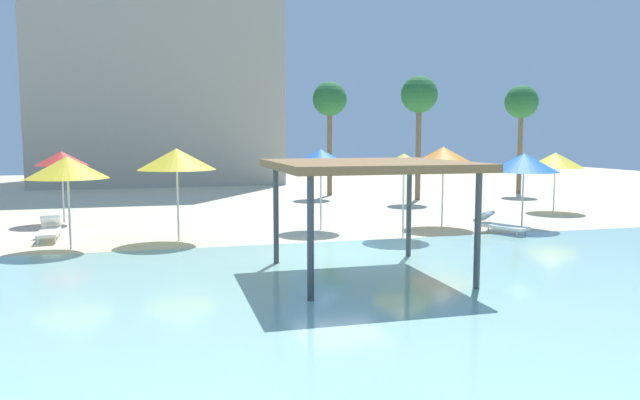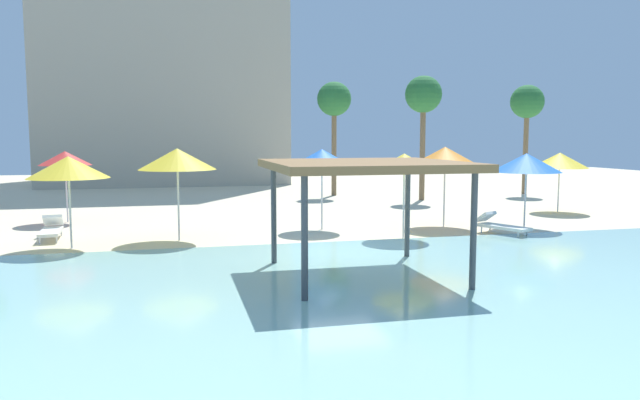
# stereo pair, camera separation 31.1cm
# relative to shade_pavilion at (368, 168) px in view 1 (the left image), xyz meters

# --- Properties ---
(ground_plane) EXTENTS (80.00, 80.00, 0.00)m
(ground_plane) POSITION_rel_shade_pavilion_xyz_m (0.26, 3.05, -2.56)
(ground_plane) COLOR beige
(lagoon_water) EXTENTS (44.00, 13.50, 0.04)m
(lagoon_water) POSITION_rel_shade_pavilion_xyz_m (0.26, -2.20, -2.54)
(lagoon_water) COLOR #99D1C6
(lagoon_water) RESTS_ON ground
(shade_pavilion) EXTENTS (4.38, 4.38, 2.73)m
(shade_pavilion) POSITION_rel_shade_pavilion_xyz_m (0.00, 0.00, 0.00)
(shade_pavilion) COLOR #42474C
(shade_pavilion) RESTS_ON ground
(beach_umbrella_blue_0) EXTENTS (2.45, 2.45, 2.71)m
(beach_umbrella_blue_0) POSITION_rel_shade_pavilion_xyz_m (7.98, 5.78, -0.19)
(beach_umbrella_blue_0) COLOR silver
(beach_umbrella_blue_0) RESTS_ON ground
(beach_umbrella_yellow_1) EXTENTS (2.33, 2.33, 2.73)m
(beach_umbrella_yellow_1) POSITION_rel_shade_pavilion_xyz_m (-7.29, 5.49, -0.16)
(beach_umbrella_yellow_1) COLOR silver
(beach_umbrella_yellow_1) RESTS_ON ground
(beach_umbrella_red_2) EXTENTS (1.96, 1.96, 2.75)m
(beach_umbrella_red_2) POSITION_rel_shade_pavilion_xyz_m (-8.32, 11.44, -0.09)
(beach_umbrella_red_2) COLOR silver
(beach_umbrella_red_2) RESTS_ON ground
(beach_umbrella_yellow_3) EXTENTS (2.43, 2.43, 2.93)m
(beach_umbrella_yellow_3) POSITION_rel_shade_pavilion_xyz_m (-4.18, 6.14, 0.03)
(beach_umbrella_yellow_3) COLOR silver
(beach_umbrella_yellow_3) RESTS_ON ground
(beach_umbrella_yellow_4) EXTENTS (2.42, 2.42, 2.60)m
(beach_umbrella_yellow_4) POSITION_rel_shade_pavilion_xyz_m (12.15, 9.68, -0.30)
(beach_umbrella_yellow_4) COLOR silver
(beach_umbrella_yellow_4) RESTS_ON ground
(beach_umbrella_blue_5) EXTENTS (2.09, 2.09, 2.86)m
(beach_umbrella_blue_5) POSITION_rel_shade_pavilion_xyz_m (0.80, 7.28, 0.01)
(beach_umbrella_blue_5) COLOR silver
(beach_umbrella_blue_5) RESTS_ON ground
(beach_umbrella_yellow_6) EXTENTS (2.05, 2.05, 2.76)m
(beach_umbrella_yellow_6) POSITION_rel_shade_pavilion_xyz_m (2.91, 4.77, -0.09)
(beach_umbrella_yellow_6) COLOR silver
(beach_umbrella_yellow_6) RESTS_ON ground
(beach_umbrella_orange_7) EXTENTS (2.49, 2.49, 2.93)m
(beach_umbrella_orange_7) POSITION_rel_shade_pavilion_xyz_m (5.34, 6.88, 0.03)
(beach_umbrella_orange_7) COLOR silver
(beach_umbrella_orange_7) RESTS_ON ground
(lounge_chair_2) EXTENTS (1.33, 1.97, 0.74)m
(lounge_chair_2) POSITION_rel_shade_pavilion_xyz_m (6.38, 4.75, -2.23)
(lounge_chair_2) COLOR white
(lounge_chair_2) RESTS_ON ground
(lounge_chair_3) EXTENTS (0.73, 1.93, 0.74)m
(lounge_chair_3) POSITION_rel_shade_pavilion_xyz_m (-8.18, 7.39, -2.23)
(lounge_chair_3) COLOR white
(lounge_chair_3) RESTS_ON ground
(palm_tree_0) EXTENTS (1.90, 1.90, 6.42)m
(palm_tree_0) POSITION_rel_shade_pavilion_xyz_m (8.30, 15.70, 2.75)
(palm_tree_0) COLOR brown
(palm_tree_0) RESTS_ON ground
(palm_tree_1) EXTENTS (1.90, 1.90, 6.25)m
(palm_tree_1) POSITION_rel_shade_pavilion_xyz_m (15.49, 17.50, 2.58)
(palm_tree_1) COLOR brown
(palm_tree_1) RESTS_ON ground
(palm_tree_3) EXTENTS (1.90, 1.90, 6.34)m
(palm_tree_3) POSITION_rel_shade_pavilion_xyz_m (4.50, 19.21, 2.67)
(palm_tree_3) COLOR brown
(palm_tree_3) RESTS_ON ground
(hotel_block_0) EXTENTS (16.41, 11.61, 20.75)m
(hotel_block_0) POSITION_rel_shade_pavilion_xyz_m (-4.62, 32.79, 7.81)
(hotel_block_0) COLOR #B2A893
(hotel_block_0) RESTS_ON ground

